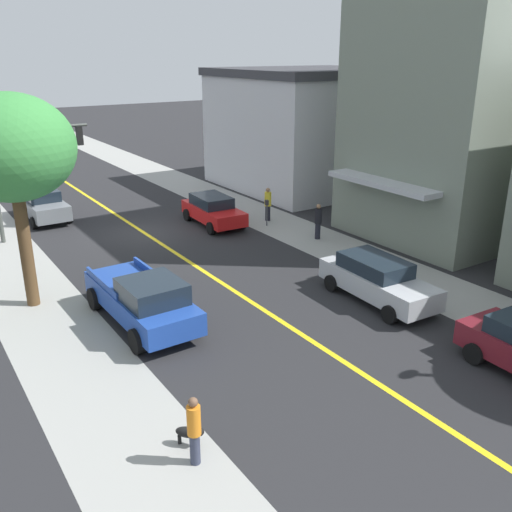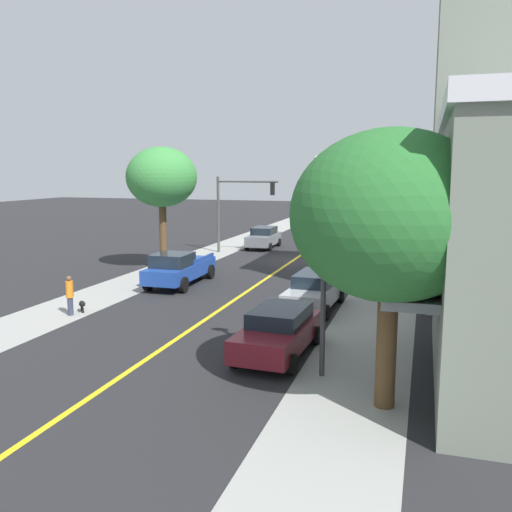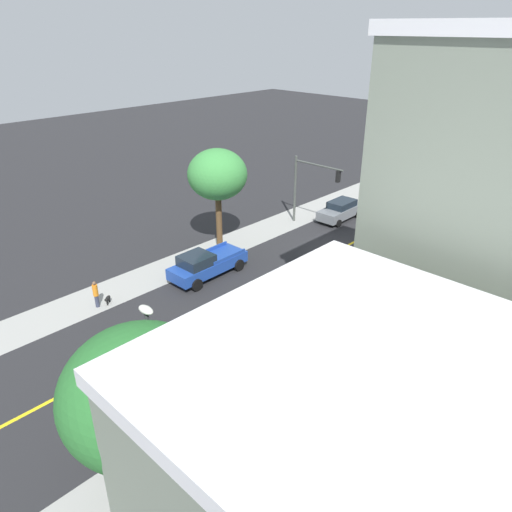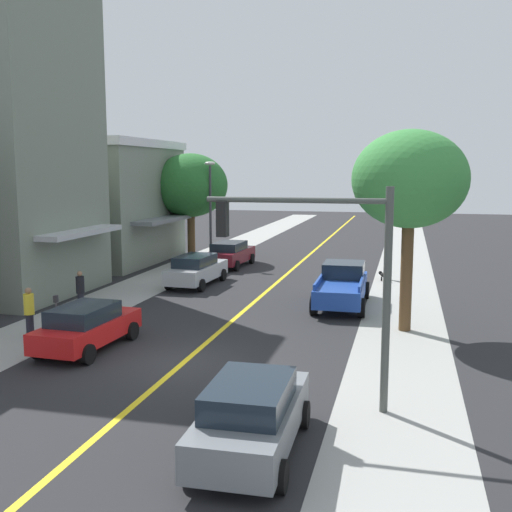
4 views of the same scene
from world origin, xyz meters
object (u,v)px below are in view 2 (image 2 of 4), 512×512
object	(u,v)px
small_dog	(82,304)
pedestrian_yellow_shirt	(390,255)
traffic_light_mast	(237,201)
blue_pickup_truck	(179,268)
pedestrian_black_shirt	(389,266)
silver_sedan_left_curb	(314,290)
maroon_sedan_left_curb	(278,331)
grey_sedan_right_curb	(264,237)
street_lamp	(324,242)
parking_meter	(379,257)
pedestrian_orange_shirt	(70,294)
fire_hydrant	(384,255)
red_sedan_left_curb	(345,253)
street_tree_left_near	(391,216)
street_tree_right_corner	(162,178)

from	to	relation	value
small_dog	pedestrian_yellow_shirt	bearing A→B (deg)	97.49
traffic_light_mast	blue_pickup_truck	size ratio (longest dim) A/B	1.01
pedestrian_black_shirt	small_dog	distance (m)	15.95
silver_sedan_left_curb	pedestrian_yellow_shirt	bearing A→B (deg)	169.25
maroon_sedan_left_curb	grey_sedan_right_curb	xyz separation A→B (m)	(7.54, -23.89, 0.03)
street_lamp	pedestrian_yellow_shirt	size ratio (longest dim) A/B	3.61
parking_meter	pedestrian_orange_shirt	xyz separation A→B (m)	(11.52, 14.03, -0.01)
parking_meter	grey_sedan_right_curb	bearing A→B (deg)	-39.03
pedestrian_orange_shirt	small_dog	bearing A→B (deg)	-91.12
fire_hydrant	blue_pickup_truck	distance (m)	15.20
traffic_light_mast	pedestrian_black_shirt	xyz separation A→B (m)	(-11.41, 7.84, -2.86)
blue_pickup_truck	parking_meter	bearing A→B (deg)	124.69
traffic_light_mast	red_sedan_left_curb	world-z (taller)	traffic_light_mast
fire_hydrant	red_sedan_left_curb	size ratio (longest dim) A/B	0.17
silver_sedan_left_curb	pedestrian_black_shirt	xyz separation A→B (m)	(-2.77, -6.77, 0.09)
silver_sedan_left_curb	blue_pickup_truck	xyz separation A→B (m)	(7.85, -2.88, 0.07)
fire_hydrant	street_tree_left_near	bearing A→B (deg)	94.19
silver_sedan_left_curb	grey_sedan_right_curb	xyz separation A→B (m)	(7.50, -17.58, 0.02)
street_tree_left_near	traffic_light_mast	bearing A→B (deg)	-62.79
traffic_light_mast	pedestrian_yellow_shirt	distance (m)	12.16
parking_meter	red_sedan_left_curb	distance (m)	2.82
street_tree_right_corner	grey_sedan_right_curb	bearing A→B (deg)	-105.65
silver_sedan_left_curb	parking_meter	bearing A→B (deg)	171.52
maroon_sedan_left_curb	street_lamp	bearing A→B (deg)	53.10
street_lamp	blue_pickup_truck	world-z (taller)	street_lamp
silver_sedan_left_curb	street_tree_left_near	bearing A→B (deg)	24.09
grey_sedan_right_curb	small_dog	bearing A→B (deg)	-6.39
street_tree_left_near	street_lamp	world-z (taller)	street_tree_left_near
red_sedan_left_curb	street_tree_left_near	bearing A→B (deg)	13.39
street_lamp	maroon_sedan_left_curb	world-z (taller)	street_lamp
red_sedan_left_curb	blue_pickup_truck	xyz separation A→B (m)	(7.56, 8.78, 0.10)
pedestrian_yellow_shirt	pedestrian_orange_shirt	bearing A→B (deg)	150.78
street_tree_left_near	pedestrian_yellow_shirt	xyz separation A→B (m)	(1.16, -20.07, -3.97)
parking_meter	street_lamp	distance (m)	17.93
street_tree_right_corner	blue_pickup_truck	size ratio (longest dim) A/B	1.34
traffic_light_mast	red_sedan_left_curb	distance (m)	9.34
street_lamp	pedestrian_yellow_shirt	world-z (taller)	street_lamp
street_tree_right_corner	street_lamp	bearing A→B (deg)	130.85
silver_sedan_left_curb	pedestrian_yellow_shirt	world-z (taller)	pedestrian_yellow_shirt
pedestrian_yellow_shirt	street_tree_left_near	bearing A→B (deg)	-166.63
parking_meter	red_sedan_left_curb	bearing A→B (deg)	-37.78
pedestrian_yellow_shirt	blue_pickup_truck	bearing A→B (deg)	137.08
grey_sedan_right_curb	pedestrian_yellow_shirt	distance (m)	12.16
silver_sedan_left_curb	pedestrian_black_shirt	world-z (taller)	pedestrian_black_shirt
street_lamp	blue_pickup_truck	bearing A→B (deg)	-47.82
traffic_light_mast	maroon_sedan_left_curb	world-z (taller)	traffic_light_mast
fire_hydrant	silver_sedan_left_curb	xyz separation A→B (m)	(1.94, 14.49, 0.47)
street_lamp	pedestrian_yellow_shirt	distance (m)	18.70
street_tree_left_near	small_dog	size ratio (longest dim) A/B	11.32
parking_meter	small_dog	distance (m)	17.60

